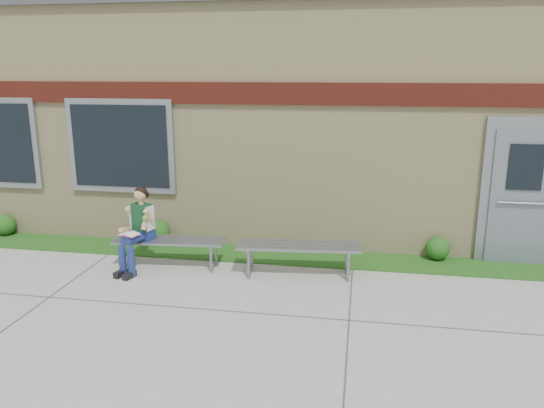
# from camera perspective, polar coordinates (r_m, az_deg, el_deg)

# --- Properties ---
(ground) EXTENTS (80.00, 80.00, 0.00)m
(ground) POSITION_cam_1_polar(r_m,az_deg,el_deg) (6.34, -1.18, -13.75)
(ground) COLOR #9E9E99
(ground) RESTS_ON ground
(grass_strip) EXTENTS (16.00, 0.80, 0.02)m
(grass_strip) POSITION_cam_1_polar(r_m,az_deg,el_deg) (8.68, 2.07, -5.69)
(grass_strip) COLOR #164E14
(grass_strip) RESTS_ON ground
(school_building) EXTENTS (16.20, 6.22, 4.20)m
(school_building) POSITION_cam_1_polar(r_m,az_deg,el_deg) (11.56, 4.46, 9.94)
(school_building) COLOR beige
(school_building) RESTS_ON ground
(bench_left) EXTENTS (1.73, 0.62, 0.44)m
(bench_left) POSITION_cam_1_polar(r_m,az_deg,el_deg) (8.34, -10.94, -4.39)
(bench_left) COLOR gray
(bench_left) RESTS_ON ground
(bench_right) EXTENTS (1.85, 0.67, 0.47)m
(bench_right) POSITION_cam_1_polar(r_m,az_deg,el_deg) (7.87, 2.87, -5.11)
(bench_right) COLOR gray
(bench_right) RESTS_ON ground
(girl) EXTENTS (0.48, 0.79, 1.27)m
(girl) POSITION_cam_1_polar(r_m,az_deg,el_deg) (8.24, -14.27, -2.43)
(girl) COLOR navy
(girl) RESTS_ON ground
(shrub_west) EXTENTS (0.38, 0.38, 0.38)m
(shrub_west) POSITION_cam_1_polar(r_m,az_deg,el_deg) (10.87, -26.79, -2.01)
(shrub_west) COLOR #164E14
(shrub_west) RESTS_ON grass_strip
(shrub_mid) EXTENTS (0.42, 0.42, 0.42)m
(shrub_mid) POSITION_cam_1_polar(r_m,az_deg,el_deg) (9.43, -12.18, -2.96)
(shrub_mid) COLOR #164E14
(shrub_mid) RESTS_ON grass_strip
(shrub_east) EXTENTS (0.38, 0.38, 0.38)m
(shrub_east) POSITION_cam_1_polar(r_m,az_deg,el_deg) (8.87, 17.40, -4.55)
(shrub_east) COLOR #164E14
(shrub_east) RESTS_ON grass_strip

